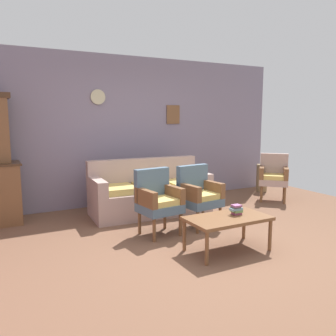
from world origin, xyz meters
name	(u,v)px	position (x,y,z in m)	size (l,w,h in m)	color
ground_plane	(209,246)	(0.00, 0.00, 0.00)	(7.68, 7.68, 0.00)	brown
wall_back_with_decor	(130,131)	(0.00, 2.63, 1.35)	(6.40, 0.09, 2.70)	gray
floral_couch	(150,194)	(-0.01, 1.74, 0.33)	(1.99, 0.91, 0.90)	tan
armchair_by_doorway	(158,199)	(-0.36, 0.71, 0.50)	(0.57, 0.55, 0.90)	slate
armchair_near_cabinet	(199,193)	(0.32, 0.74, 0.50)	(0.57, 0.55, 0.90)	slate
wingback_chair_by_fireplace	(274,175)	(2.47, 1.43, 0.50)	(0.71, 0.71, 0.90)	tan
coffee_table	(228,220)	(0.11, -0.22, 0.38)	(1.00, 0.56, 0.42)	brown
book_stack_on_table	(236,210)	(0.27, -0.19, 0.48)	(0.16, 0.12, 0.13)	#974168
floor_vase_by_wall	(262,178)	(2.85, 2.15, 0.30)	(0.23, 0.23, 0.59)	olive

